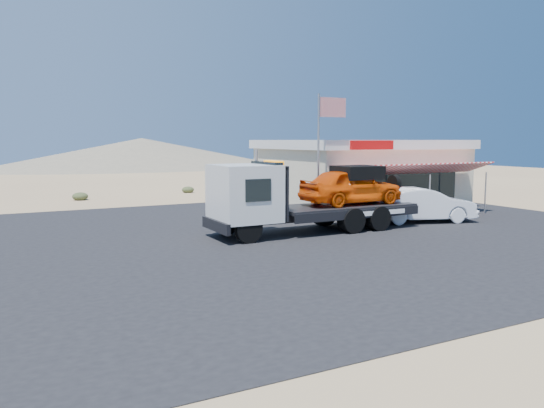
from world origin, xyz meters
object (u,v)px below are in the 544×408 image
Objects in this scene: flagpole at (323,143)px; jerky_store at (360,173)px; tow_truck at (310,194)px; white_sedan at (422,205)px.

jerky_store is at bearing 38.79° from flagpole.
white_sedan is at bearing -1.44° from tow_truck.
flagpole is (-4.50, 1.83, 2.92)m from white_sedan.
white_sedan is at bearing -22.12° from flagpole.
white_sedan is (6.19, -0.16, -0.81)m from tow_truck.
jerky_store is (1.07, 6.30, 1.15)m from white_sedan.
jerky_store is 1.73× the size of flagpole.
jerky_store is (7.26, 6.15, 0.35)m from tow_truck.
tow_truck is at bearing -139.75° from jerky_store.
tow_truck is 1.84× the size of white_sedan.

